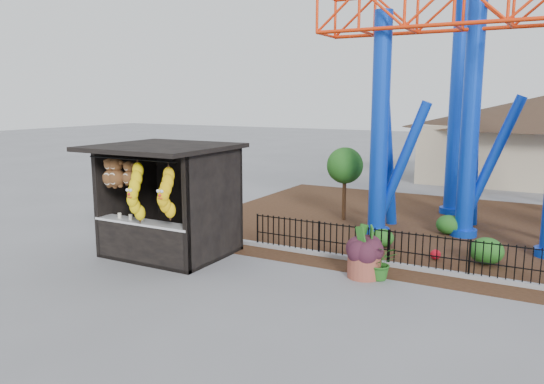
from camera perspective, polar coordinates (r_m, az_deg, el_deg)
The scene contains 10 objects.
ground at distance 12.92m, azimuth -3.69°, elevation -9.76°, with size 120.00×120.00×0.00m, color slate.
mulch_bed at distance 18.93m, azimuth 20.23°, elevation -3.90°, with size 18.00×12.00×0.02m, color #331E11.
curb at distance 14.16m, azimuth 17.13°, elevation -8.15°, with size 18.00×0.18×0.12m, color gray.
prize_booth at distance 14.95m, azimuth -11.69°, elevation -1.10°, with size 3.50×3.40×3.12m.
picket_fence at distance 13.90m, azimuth 20.88°, elevation -6.82°, with size 12.20×0.06×1.00m, color black, non-canonical shape.
roller_coaster at distance 18.64m, azimuth 25.12°, elevation 15.52°, with size 11.00×6.37×10.82m.
terracotta_planter at distance 13.41m, azimuth 9.88°, elevation -7.81°, with size 0.83×0.83×0.59m, color brown.
planter_foliage at distance 13.24m, azimuth 9.96°, elevation -5.28°, with size 0.70×0.70×0.64m, color #321420.
potted_plant at distance 13.28m, azimuth 11.60°, elevation -7.41°, with size 0.79×0.68×0.87m, color #235318.
landscaping at distance 16.29m, azimuth 21.68°, elevation -5.11°, with size 8.04×4.20×0.71m.
Camera 1 is at (6.55, -10.24, 4.39)m, focal length 35.00 mm.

